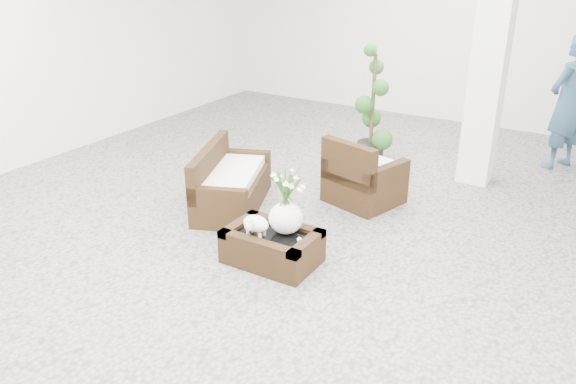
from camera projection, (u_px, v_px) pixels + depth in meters
The scene contains 10 objects.
ground at pixel (293, 242), 6.12m from camera, with size 11.00×11.00×0.00m, color gray.
column at pixel (492, 49), 7.05m from camera, with size 0.40×0.40×3.50m, color white.
coffee_table at pixel (272, 248), 5.67m from camera, with size 0.90×0.60×0.31m, color #34210F.
sheep_figurine at pixel (256, 225), 5.55m from camera, with size 0.28×0.23×0.21m, color white.
planter_narcissus at pixel (286, 195), 5.48m from camera, with size 0.44×0.44×0.80m, color white, non-canonical shape.
tealight at pixel (299, 239), 5.48m from camera, with size 0.04×0.04×0.03m, color white.
armchair at pixel (365, 170), 6.93m from camera, with size 0.78×0.75×0.83m, color #34210F.
loveseat at pixel (232, 178), 6.82m from camera, with size 1.39×0.67×0.74m, color #34210F.
topiary at pixel (373, 105), 8.18m from camera, with size 0.44×0.44×1.66m, color #1F4D18, non-canonical shape.
shopper at pixel (568, 103), 7.86m from camera, with size 0.68×0.45×1.88m, color #2C4A63.
Camera 1 is at (2.76, -4.65, 2.91)m, focal length 35.51 mm.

